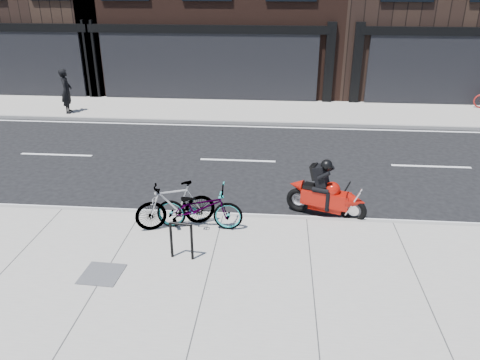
# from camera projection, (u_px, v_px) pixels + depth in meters

# --- Properties ---
(ground) EXTENTS (120.00, 120.00, 0.00)m
(ground) POSITION_uv_depth(u_px,v_px,m) (231.00, 186.00, 13.09)
(ground) COLOR black
(ground) RESTS_ON ground
(sidewalk_near) EXTENTS (60.00, 6.00, 0.13)m
(sidewalk_near) POSITION_uv_depth(u_px,v_px,m) (203.00, 296.00, 8.50)
(sidewalk_near) COLOR gray
(sidewalk_near) RESTS_ON ground
(sidewalk_far) EXTENTS (60.00, 3.50, 0.13)m
(sidewalk_far) POSITION_uv_depth(u_px,v_px,m) (250.00, 111.00, 20.13)
(sidewalk_far) COLOR gray
(sidewalk_far) RESTS_ON ground
(bike_rack) EXTENTS (0.48, 0.11, 0.81)m
(bike_rack) POSITION_uv_depth(u_px,v_px,m) (181.00, 237.00, 9.35)
(bike_rack) COLOR black
(bike_rack) RESTS_ON sidewalk_near
(bicycle_front) EXTENTS (1.96, 0.69, 1.03)m
(bicycle_front) POSITION_uv_depth(u_px,v_px,m) (199.00, 207.00, 10.49)
(bicycle_front) COLOR gray
(bicycle_front) RESTS_ON sidewalk_near
(bicycle_rear) EXTENTS (1.88, 1.16, 1.10)m
(bicycle_rear) POSITION_uv_depth(u_px,v_px,m) (175.00, 205.00, 10.52)
(bicycle_rear) COLOR gray
(bicycle_rear) RESTS_ON sidewalk_near
(motorcycle) EXTENTS (1.92, 0.99, 1.49)m
(motorcycle) POSITION_uv_depth(u_px,v_px,m) (330.00, 195.00, 11.19)
(motorcycle) COLOR black
(motorcycle) RESTS_ON ground
(pedestrian) EXTENTS (0.59, 0.75, 1.81)m
(pedestrian) POSITION_uv_depth(u_px,v_px,m) (66.00, 91.00, 19.29)
(pedestrian) COLOR black
(pedestrian) RESTS_ON sidewalk_far
(utility_grate) EXTENTS (0.79, 0.79, 0.02)m
(utility_grate) POSITION_uv_depth(u_px,v_px,m) (102.00, 274.00, 9.02)
(utility_grate) COLOR #464648
(utility_grate) RESTS_ON sidewalk_near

